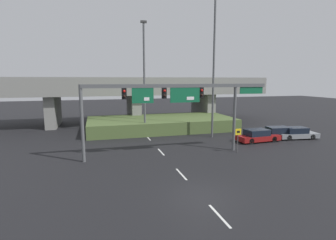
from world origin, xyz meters
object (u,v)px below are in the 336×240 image
highway_light_pole_far (144,77)px  parked_sedan_mid_right (279,133)px  signal_gantry (175,97)px  speed_limit_sign (238,137)px  parked_sedan_far_right (296,133)px  parked_sedan_near_right (258,136)px  highway_light_pole_near (214,58)px

highway_light_pole_far → parked_sedan_mid_right: (14.81, -5.90, -6.53)m
signal_gantry → speed_limit_sign: size_ratio=7.32×
parked_sedan_mid_right → parked_sedan_far_right: parked_sedan_mid_right is taller
parked_sedan_mid_right → parked_sedan_far_right: size_ratio=1.00×
speed_limit_sign → parked_sedan_mid_right: (7.74, 3.98, -0.88)m
parked_sedan_mid_right → parked_sedan_far_right: (1.92, -0.58, -0.01)m
parked_sedan_near_right → parked_sedan_far_right: (5.20, 0.03, -0.01)m
signal_gantry → parked_sedan_mid_right: bearing=13.0°
highway_light_pole_far → parked_sedan_near_right: highway_light_pole_far is taller
highway_light_pole_near → parked_sedan_mid_right: size_ratio=3.63×
parked_sedan_far_right → highway_light_pole_near: bearing=165.9°
parked_sedan_mid_right → highway_light_pole_near: bearing=164.3°
parked_sedan_near_right → parked_sedan_mid_right: (3.29, 0.61, 0.00)m
parked_sedan_near_right → parked_sedan_far_right: bearing=-3.1°
speed_limit_sign → parked_sedan_mid_right: size_ratio=0.48×
highway_light_pole_far → parked_sedan_mid_right: size_ratio=2.76×
signal_gantry → parked_sedan_mid_right: signal_gantry is taller
speed_limit_sign → parked_sedan_far_right: 10.28m
highway_light_pole_near → highway_light_pole_far: 8.47m
parked_sedan_mid_right → parked_sedan_near_right: bearing=-163.0°
highway_light_pole_near → parked_sedan_near_right: highway_light_pole_near is taller
highway_light_pole_near → parked_sedan_mid_right: (7.17, -2.93, -8.67)m
highway_light_pole_near → parked_sedan_far_right: highway_light_pole_near is taller
signal_gantry → highway_light_pole_far: (-1.12, 9.06, 1.90)m
speed_limit_sign → parked_sedan_far_right: bearing=19.4°
highway_light_pole_far → parked_sedan_near_right: (11.52, -6.51, -6.54)m
highway_light_pole_near → parked_sedan_near_right: bearing=-42.4°
parked_sedan_mid_right → speed_limit_sign: bearing=-146.3°
signal_gantry → parked_sedan_far_right: signal_gantry is taller
highway_light_pole_near → parked_sedan_mid_right: bearing=-22.2°
signal_gantry → highway_light_pole_far: 9.32m
signal_gantry → speed_limit_sign: (5.95, -0.82, -3.75)m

